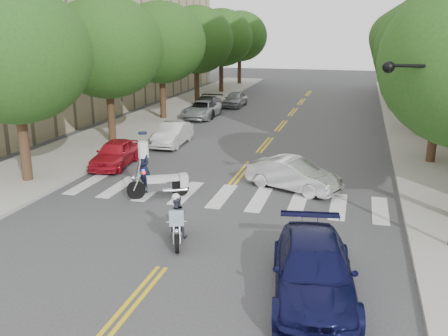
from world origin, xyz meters
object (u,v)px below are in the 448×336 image
at_px(officer_standing, 144,168).
at_px(sedan_blue, 313,271).
at_px(convertible, 293,175).
at_px(motorcycle_police, 177,220).
at_px(motorcycle_parked, 164,184).

height_order(officer_standing, sedan_blue, officer_standing).
xyz_separation_m(convertible, sedan_blue, (1.67, -8.62, 0.06)).
xyz_separation_m(officer_standing, convertible, (5.94, 1.93, -0.36)).
relative_size(motorcycle_police, convertible, 0.49).
relative_size(motorcycle_police, officer_standing, 0.95).
bearing_deg(convertible, sedan_blue, -145.53).
height_order(motorcycle_police, motorcycle_parked, motorcycle_police).
height_order(motorcycle_parked, convertible, motorcycle_parked).
distance_m(motorcycle_parked, officer_standing, 1.18).
bearing_deg(motorcycle_parked, motorcycle_police, 179.03).
bearing_deg(convertible, officer_standing, 131.53).
relative_size(motorcycle_parked, officer_standing, 1.13).
distance_m(officer_standing, convertible, 6.25).
bearing_deg(motorcycle_parked, convertible, -92.98).
relative_size(convertible, sedan_blue, 0.80).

